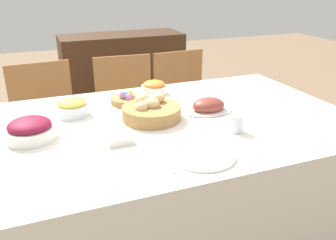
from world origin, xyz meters
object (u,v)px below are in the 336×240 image
at_px(bread_basket, 151,111).
at_px(fork, 165,163).
at_px(butter_dish, 120,140).
at_px(spoon, 244,148).
at_px(sideboard, 123,82).
at_px(knife, 237,149).
at_px(chair_far_right, 185,105).
at_px(carrot_bowl, 154,87).
at_px(chair_far_left, 47,124).
at_px(ham_platter, 208,106).
at_px(drinking_cup, 236,123).
at_px(pineapple_bowl, 72,107).
at_px(dinner_plate, 203,155).
at_px(beet_salad_bowl, 30,130).
at_px(chair_far_center, 128,113).
at_px(egg_basket, 126,98).

relative_size(bread_basket, fork, 1.69).
bearing_deg(butter_dish, spoon, -26.36).
bearing_deg(sideboard, knife, -92.02).
xyz_separation_m(chair_far_right, carrot_bowl, (-0.41, -0.46, 0.32)).
distance_m(chair_far_right, carrot_bowl, 0.70).
xyz_separation_m(chair_far_left, spoon, (0.71, -1.27, 0.28)).
bearing_deg(carrot_bowl, knife, -85.02).
distance_m(ham_platter, drinking_cup, 0.28).
relative_size(chair_far_left, sideboard, 0.78).
xyz_separation_m(bread_basket, ham_platter, (0.31, -0.01, -0.02)).
height_order(chair_far_right, knife, chair_far_right).
relative_size(pineapple_bowl, dinner_plate, 0.63).
xyz_separation_m(sideboard, bread_basket, (-0.29, -1.69, 0.34)).
bearing_deg(pineapple_bowl, fork, -68.20).
height_order(sideboard, pineapple_bowl, sideboard).
bearing_deg(beet_salad_bowl, drinking_cup, -16.54).
xyz_separation_m(carrot_bowl, dinner_plate, (-0.09, -0.81, -0.03)).
height_order(pineapple_bowl, beet_salad_bowl, beet_salad_bowl).
distance_m(chair_far_center, pineapple_bowl, 0.85).
bearing_deg(bread_basket, butter_dish, -134.81).
relative_size(sideboard, ham_platter, 4.20).
xyz_separation_m(sideboard, dinner_plate, (-0.23, -2.13, 0.31)).
distance_m(bread_basket, butter_dish, 0.30).
xyz_separation_m(pineapple_bowl, fork, (0.25, -0.63, -0.04)).
bearing_deg(bread_basket, egg_basket, 101.38).
bearing_deg(carrot_bowl, bread_basket, -111.71).
distance_m(egg_basket, spoon, 0.76).
bearing_deg(chair_far_right, carrot_bowl, -136.31).
relative_size(chair_far_center, carrot_bowl, 5.70).
relative_size(chair_far_center, knife, 5.10).
relative_size(chair_far_right, fork, 5.10).
height_order(bread_basket, egg_basket, bread_basket).
xyz_separation_m(sideboard, egg_basket, (-0.35, -1.43, 0.33)).
bearing_deg(knife, carrot_bowl, 91.40).
distance_m(bread_basket, pineapple_bowl, 0.40).
bearing_deg(knife, sideboard, 84.40).
relative_size(chair_far_right, butter_dish, 7.82).
height_order(chair_far_center, carrot_bowl, chair_far_center).
bearing_deg(drinking_cup, butter_dish, 171.99).
distance_m(pineapple_bowl, dinner_plate, 0.76).
xyz_separation_m(bread_basket, drinking_cup, (0.31, -0.28, -0.00)).
xyz_separation_m(dinner_plate, knife, (0.16, 0.00, -0.00)).
bearing_deg(chair_far_right, ham_platter, -111.12).
xyz_separation_m(drinking_cup, butter_dish, (-0.52, 0.07, -0.02)).
xyz_separation_m(pineapple_bowl, beet_salad_bowl, (-0.20, -0.22, 0.00)).
bearing_deg(knife, butter_dish, 148.48).
xyz_separation_m(chair_far_center, sideboard, (0.19, 0.86, -0.02)).
bearing_deg(beet_salad_bowl, egg_basket, 30.05).
xyz_separation_m(sideboard, drinking_cup, (0.01, -1.98, 0.34)).
distance_m(chair_far_center, sideboard, 0.88).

